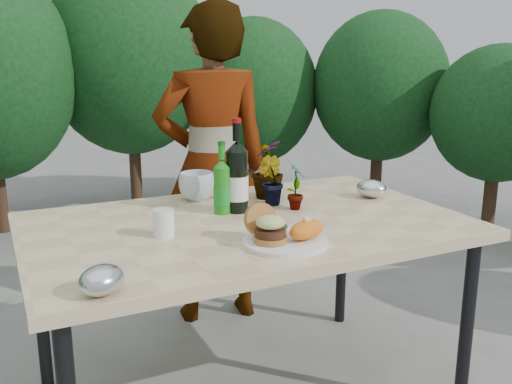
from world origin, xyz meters
name	(u,v)px	position (x,y,z in m)	size (l,w,h in m)	color
patio_table	(247,236)	(0.00, 0.00, 0.69)	(1.60, 1.00, 0.75)	#D2BB8C
shrub_hedge	(116,90)	(-0.09, 1.74, 1.13)	(6.88, 5.05, 2.10)	#382316
dinner_plate	(285,242)	(0.01, -0.29, 0.76)	(0.28, 0.28, 0.01)	white
burger_stack	(268,227)	(-0.05, -0.27, 0.81)	(0.11, 0.16, 0.11)	#B7722D
sweet_potato	(307,230)	(0.08, -0.31, 0.80)	(0.15, 0.08, 0.06)	orange
grilled_veg	(277,228)	(0.02, -0.20, 0.78)	(0.08, 0.05, 0.03)	olive
wine_bottle	(237,178)	(0.02, 0.14, 0.89)	(0.09, 0.09, 0.37)	black
sparkling_water	(222,187)	(-0.04, 0.14, 0.85)	(0.07, 0.07, 0.28)	#1D8718
plastic_cup	(164,223)	(-0.33, -0.04, 0.80)	(0.07, 0.07, 0.10)	white
seedling_left	(296,185)	(0.24, 0.06, 0.85)	(0.11, 0.07, 0.20)	#2D5C1F
seedling_mid	(271,181)	(0.19, 0.18, 0.85)	(0.11, 0.09, 0.20)	#26501B
seedling_right	(268,169)	(0.23, 0.28, 0.87)	(0.14, 0.14, 0.25)	#1F591E
blue_bowl	(197,186)	(-0.06, 0.37, 0.81)	(0.15, 0.15, 0.12)	silver
foil_packet_left	(102,280)	(-0.61, -0.43, 0.79)	(0.13, 0.11, 0.08)	silver
foil_packet_right	(371,189)	(0.63, 0.09, 0.79)	(0.13, 0.11, 0.08)	silver
person	(213,167)	(0.16, 0.77, 0.80)	(0.58, 0.38, 1.60)	#905748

